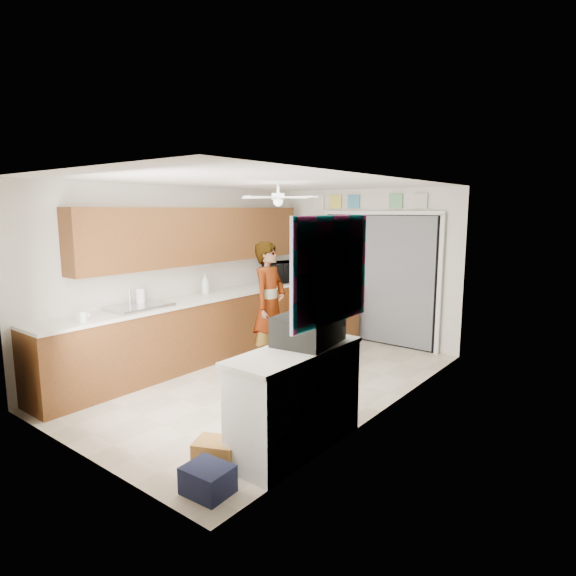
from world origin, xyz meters
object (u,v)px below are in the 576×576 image
Objects in this scene: suitcase at (309,329)px; navy_crate at (208,480)px; cup at (86,316)px; paper_towel_roll at (141,297)px; cardboard_box at (216,453)px; microwave at (284,272)px; man at (269,304)px; soap_bottle at (205,284)px; dog at (317,360)px.

navy_crate is (-0.07, -1.23, -0.97)m from suitcase.
paper_towel_roll reaches higher than cup.
suitcase is 1.79× the size of cardboard_box.
man is (0.84, -1.38, -0.24)m from microwave.
paper_towel_roll is 0.13× the size of man.
navy_crate is (2.66, -2.42, -0.99)m from soap_bottle.
cup is 0.47× the size of paper_towel_roll.
suitcase is (2.73, -1.19, -0.02)m from soap_bottle.
cup is (0.17, -1.96, -0.11)m from soap_bottle.
cup is 2.67m from navy_crate.
suitcase reaches higher than cup.
suitcase is 2.28m from man.
cup reaches higher than cardboard_box.
man is (-1.41, 2.37, 0.76)m from cardboard_box.
man reaches higher than suitcase.
man is (0.83, 2.24, -0.11)m from cup.
soap_bottle is 1.34× the size of paper_towel_roll.
suitcase is at bearing -140.53° from man.
paper_towel_roll is (-0.14, -2.78, -0.06)m from microwave.
suitcase is at bearing -23.60° from soap_bottle.
paper_towel_roll is 0.36× the size of suitcase.
microwave is 0.36× the size of man.
suitcase is at bearing 70.50° from cardboard_box.
soap_bottle is at bearing -166.62° from dog.
cardboard_box is 2.55m from dog.
man reaches higher than cup.
cardboard_box is (2.41, -2.09, -0.98)m from soap_bottle.
microwave is 2.69× the size of paper_towel_roll.
man is (-1.73, 1.47, -0.21)m from suitcase.
soap_bottle is 1.12m from paper_towel_roll.
dog is (1.58, 2.33, -0.79)m from cup.
suitcase is at bearing 86.74° from navy_crate.
man reaches higher than microwave.
paper_towel_roll is at bearing 170.63° from suitcase.
man is at bearing 54.91° from paper_towel_roll.
cup is (0.02, -3.62, -0.13)m from microwave.
soap_bottle reaches higher than paper_towel_roll.
microwave is 1.66m from soap_bottle.
soap_bottle is at bearing -170.39° from microwave.
navy_crate is (0.25, -0.33, -0.00)m from cardboard_box.
cardboard_box is at bearing -159.47° from man.
microwave is 0.97× the size of suitcase.
paper_towel_roll is at bearing -167.97° from microwave.
microwave is at bearing 90.27° from cup.
microwave is 1.30× the size of dog.
microwave is 4.49m from cardboard_box.
soap_bottle is (-0.15, -1.66, -0.02)m from microwave.
soap_bottle is 1.97m from cup.
navy_crate is at bearing -52.50° from cardboard_box.
suitcase reaches higher than cardboard_box.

